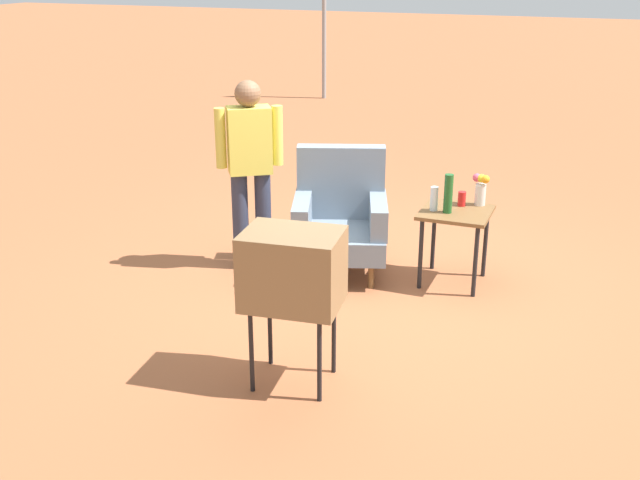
{
  "coord_description": "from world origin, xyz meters",
  "views": [
    {
      "loc": [
        1.83,
        -5.63,
        2.61
      ],
      "look_at": [
        -0.07,
        -0.79,
        0.65
      ],
      "focal_mm": 42.81,
      "sensor_mm": 36.0,
      "label": 1
    }
  ],
  "objects_px": {
    "flower_vase": "(481,188)",
    "bottle_wine_green": "(448,194)",
    "person_standing": "(250,164)",
    "armchair": "(340,216)",
    "soda_can_red": "(462,199)",
    "tv_on_stand": "(293,270)",
    "bottle_short_clear": "(434,199)",
    "road_sign": "(324,24)",
    "side_table": "(455,221)"
  },
  "relations": [
    {
      "from": "road_sign",
      "to": "tv_on_stand",
      "type": "bearing_deg",
      "value": -69.89
    },
    {
      "from": "armchair",
      "to": "flower_vase",
      "type": "relative_size",
      "value": 4.0
    },
    {
      "from": "soda_can_red",
      "to": "bottle_short_clear",
      "type": "xyz_separation_m",
      "value": [
        -0.19,
        -0.2,
        0.04
      ]
    },
    {
      "from": "armchair",
      "to": "flower_vase",
      "type": "xyz_separation_m",
      "value": [
        1.12,
        0.33,
        0.28
      ]
    },
    {
      "from": "person_standing",
      "to": "bottle_short_clear",
      "type": "relative_size",
      "value": 8.2
    },
    {
      "from": "person_standing",
      "to": "road_sign",
      "type": "distance_m",
      "value": 8.41
    },
    {
      "from": "flower_vase",
      "to": "soda_can_red",
      "type": "bearing_deg",
      "value": -150.01
    },
    {
      "from": "armchair",
      "to": "road_sign",
      "type": "xyz_separation_m",
      "value": [
        -3.19,
        7.84,
        0.88
      ]
    },
    {
      "from": "soda_can_red",
      "to": "flower_vase",
      "type": "distance_m",
      "value": 0.18
    },
    {
      "from": "tv_on_stand",
      "to": "road_sign",
      "type": "xyz_separation_m",
      "value": [
        -3.55,
        9.69,
        0.6
      ]
    },
    {
      "from": "road_sign",
      "to": "flower_vase",
      "type": "xyz_separation_m",
      "value": [
        4.31,
        -7.51,
        -0.6
      ]
    },
    {
      "from": "side_table",
      "to": "soda_can_red",
      "type": "bearing_deg",
      "value": 84.65
    },
    {
      "from": "person_standing",
      "to": "flower_vase",
      "type": "distance_m",
      "value": 1.94
    },
    {
      "from": "road_sign",
      "to": "armchair",
      "type": "bearing_deg",
      "value": -67.88
    },
    {
      "from": "person_standing",
      "to": "soda_can_red",
      "type": "xyz_separation_m",
      "value": [
        1.73,
        0.44,
        -0.24
      ]
    },
    {
      "from": "person_standing",
      "to": "bottle_wine_green",
      "type": "xyz_separation_m",
      "value": [
        1.66,
        0.22,
        -0.14
      ]
    },
    {
      "from": "armchair",
      "to": "bottle_short_clear",
      "type": "bearing_deg",
      "value": 3.27
    },
    {
      "from": "bottle_short_clear",
      "to": "flower_vase",
      "type": "xyz_separation_m",
      "value": [
        0.32,
        0.28,
        0.05
      ]
    },
    {
      "from": "tv_on_stand",
      "to": "person_standing",
      "type": "distance_m",
      "value": 2.0
    },
    {
      "from": "tv_on_stand",
      "to": "flower_vase",
      "type": "height_order",
      "value": "tv_on_stand"
    },
    {
      "from": "person_standing",
      "to": "soda_can_red",
      "type": "height_order",
      "value": "person_standing"
    },
    {
      "from": "tv_on_stand",
      "to": "road_sign",
      "type": "distance_m",
      "value": 10.34
    },
    {
      "from": "armchair",
      "to": "side_table",
      "type": "height_order",
      "value": "armchair"
    },
    {
      "from": "side_table",
      "to": "soda_can_red",
      "type": "distance_m",
      "value": 0.21
    },
    {
      "from": "tv_on_stand",
      "to": "side_table",
      "type": "bearing_deg",
      "value": 72.69
    },
    {
      "from": "flower_vase",
      "to": "bottle_wine_green",
      "type": "bearing_deg",
      "value": -124.96
    },
    {
      "from": "soda_can_red",
      "to": "bottle_wine_green",
      "type": "bearing_deg",
      "value": -108.12
    },
    {
      "from": "side_table",
      "to": "bottle_short_clear",
      "type": "distance_m",
      "value": 0.27
    },
    {
      "from": "bottle_short_clear",
      "to": "flower_vase",
      "type": "bearing_deg",
      "value": 41.02
    },
    {
      "from": "tv_on_stand",
      "to": "bottle_wine_green",
      "type": "bearing_deg",
      "value": 73.66
    },
    {
      "from": "armchair",
      "to": "road_sign",
      "type": "relative_size",
      "value": 0.43
    },
    {
      "from": "tv_on_stand",
      "to": "bottle_wine_green",
      "type": "distance_m",
      "value": 1.96
    },
    {
      "from": "armchair",
      "to": "side_table",
      "type": "relative_size",
      "value": 1.67
    },
    {
      "from": "soda_can_red",
      "to": "bottle_short_clear",
      "type": "relative_size",
      "value": 0.61
    },
    {
      "from": "bottle_wine_green",
      "to": "soda_can_red",
      "type": "distance_m",
      "value": 0.25
    },
    {
      "from": "flower_vase",
      "to": "bottle_short_clear",
      "type": "bearing_deg",
      "value": -138.98
    },
    {
      "from": "tv_on_stand",
      "to": "bottle_wine_green",
      "type": "height_order",
      "value": "tv_on_stand"
    },
    {
      "from": "armchair",
      "to": "tv_on_stand",
      "type": "bearing_deg",
      "value": -78.97
    },
    {
      "from": "tv_on_stand",
      "to": "bottle_short_clear",
      "type": "xyz_separation_m",
      "value": [
        0.43,
        1.9,
        -0.05
      ]
    },
    {
      "from": "armchair",
      "to": "tv_on_stand",
      "type": "height_order",
      "value": "armchair"
    },
    {
      "from": "person_standing",
      "to": "armchair",
      "type": "bearing_deg",
      "value": 14.41
    },
    {
      "from": "tv_on_stand",
      "to": "bottle_short_clear",
      "type": "relative_size",
      "value": 5.15
    },
    {
      "from": "person_standing",
      "to": "road_sign",
      "type": "relative_size",
      "value": 0.67
    },
    {
      "from": "bottle_wine_green",
      "to": "soda_can_red",
      "type": "xyz_separation_m",
      "value": [
        0.07,
        0.22,
        -0.1
      ]
    },
    {
      "from": "armchair",
      "to": "side_table",
      "type": "xyz_separation_m",
      "value": [
        0.97,
        0.1,
        0.04
      ]
    },
    {
      "from": "soda_can_red",
      "to": "road_sign",
      "type": "bearing_deg",
      "value": 118.79
    },
    {
      "from": "bottle_wine_green",
      "to": "tv_on_stand",
      "type": "bearing_deg",
      "value": -106.34
    },
    {
      "from": "soda_can_red",
      "to": "tv_on_stand",
      "type": "bearing_deg",
      "value": -106.53
    },
    {
      "from": "armchair",
      "to": "bottle_short_clear",
      "type": "xyz_separation_m",
      "value": [
        0.8,
        0.05,
        0.24
      ]
    },
    {
      "from": "soda_can_red",
      "to": "bottle_short_clear",
      "type": "height_order",
      "value": "bottle_short_clear"
    }
  ]
}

